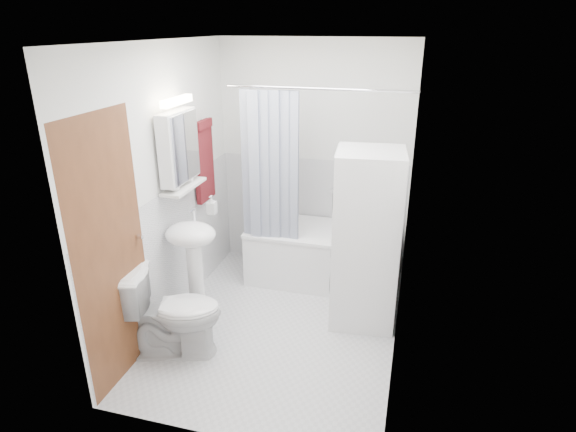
% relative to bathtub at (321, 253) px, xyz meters
% --- Properties ---
extents(floor, '(2.60, 2.60, 0.00)m').
position_rel_bathtub_xyz_m(floor, '(-0.18, -0.92, -0.31)').
color(floor, silver).
rests_on(floor, ground).
extents(room_walls, '(2.60, 2.60, 2.60)m').
position_rel_bathtub_xyz_m(room_walls, '(-0.18, -0.92, 1.17)').
color(room_walls, white).
rests_on(room_walls, ground).
extents(wainscot, '(1.98, 2.58, 2.58)m').
position_rel_bathtub_xyz_m(wainscot, '(-0.18, -0.63, 0.29)').
color(wainscot, white).
rests_on(wainscot, ground).
extents(door, '(0.05, 2.00, 2.00)m').
position_rel_bathtub_xyz_m(door, '(-1.13, -1.47, 0.69)').
color(door, brown).
rests_on(door, ground).
extents(bathtub, '(1.49, 0.70, 0.57)m').
position_rel_bathtub_xyz_m(bathtub, '(0.00, 0.00, 0.00)').
color(bathtub, white).
rests_on(bathtub, ground).
extents(tub_spout, '(0.04, 0.12, 0.04)m').
position_rel_bathtub_xyz_m(tub_spout, '(0.20, 0.33, 0.57)').
color(tub_spout, silver).
rests_on(tub_spout, room_walls).
extents(curtain_rod, '(1.67, 0.02, 0.02)m').
position_rel_bathtub_xyz_m(curtain_rod, '(-0.00, -0.29, 1.69)').
color(curtain_rod, silver).
rests_on(curtain_rod, room_walls).
extents(shower_curtain, '(0.55, 0.02, 1.45)m').
position_rel_bathtub_xyz_m(shower_curtain, '(-0.46, -0.29, 0.94)').
color(shower_curtain, '#132045').
rests_on(shower_curtain, curtain_rod).
extents(sink, '(0.44, 0.37, 1.04)m').
position_rel_bathtub_xyz_m(sink, '(-0.93, -1.02, 0.39)').
color(sink, white).
rests_on(sink, ground).
extents(medicine_cabinet, '(0.13, 0.50, 0.71)m').
position_rel_bathtub_xyz_m(medicine_cabinet, '(-1.08, -0.82, 1.25)').
color(medicine_cabinet, white).
rests_on(medicine_cabinet, room_walls).
extents(shelf, '(0.18, 0.54, 0.02)m').
position_rel_bathtub_xyz_m(shelf, '(-1.07, -0.82, 0.89)').
color(shelf, silver).
rests_on(shelf, room_walls).
extents(shower_caddy, '(0.22, 0.06, 0.02)m').
position_rel_bathtub_xyz_m(shower_caddy, '(0.25, 0.32, 0.84)').
color(shower_caddy, silver).
rests_on(shower_caddy, room_walls).
extents(towel, '(0.07, 0.33, 0.80)m').
position_rel_bathtub_xyz_m(towel, '(-1.11, -0.28, 0.99)').
color(towel, maroon).
rests_on(towel, room_walls).
extents(washer_dryer, '(0.61, 0.60, 1.57)m').
position_rel_bathtub_xyz_m(washer_dryer, '(0.50, -0.59, 0.47)').
color(washer_dryer, white).
rests_on(washer_dryer, ground).
extents(toilet, '(0.85, 0.63, 0.75)m').
position_rel_bathtub_xyz_m(toilet, '(-0.90, -1.49, 0.06)').
color(toilet, white).
rests_on(toilet, ground).
extents(soap_pump, '(0.08, 0.17, 0.08)m').
position_rel_bathtub_xyz_m(soap_pump, '(-0.89, -0.67, 0.64)').
color(soap_pump, gray).
rests_on(soap_pump, sink).
extents(shelf_bottle, '(0.07, 0.18, 0.07)m').
position_rel_bathtub_xyz_m(shelf_bottle, '(-1.07, -0.97, 0.93)').
color(shelf_bottle, gray).
rests_on(shelf_bottle, shelf).
extents(shelf_cup, '(0.10, 0.09, 0.10)m').
position_rel_bathtub_xyz_m(shelf_cup, '(-1.07, -0.70, 0.95)').
color(shelf_cup, gray).
rests_on(shelf_cup, shelf).
extents(shampoo_a, '(0.13, 0.17, 0.13)m').
position_rel_bathtub_xyz_m(shampoo_a, '(0.17, 0.32, 0.91)').
color(shampoo_a, gray).
rests_on(shampoo_a, shower_caddy).
extents(shampoo_b, '(0.08, 0.21, 0.08)m').
position_rel_bathtub_xyz_m(shampoo_b, '(0.29, 0.32, 0.89)').
color(shampoo_b, '#22568A').
rests_on(shampoo_b, shower_caddy).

